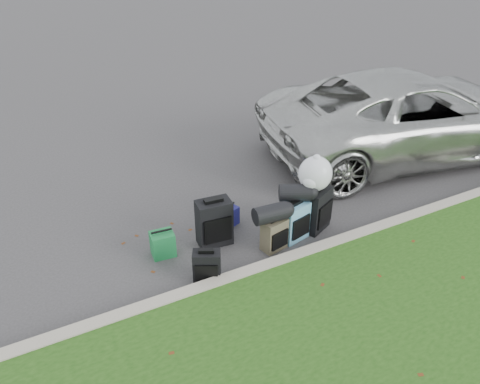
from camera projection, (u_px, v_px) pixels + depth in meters
name	position (u px, v px, depth m)	size (l,w,h in m)	color
ground	(252.00, 227.00, 7.12)	(120.00, 120.00, 0.00)	#383535
curb	(287.00, 261.00, 6.32)	(120.00, 0.18, 0.15)	#9E937F
suv	(410.00, 114.00, 8.97)	(2.65, 5.74, 1.59)	#B7B7B2
suitcase_small_black	(207.00, 266.00, 6.00)	(0.35, 0.19, 0.44)	black
suitcase_large_black_left	(214.00, 222.00, 6.62)	(0.48, 0.29, 0.70)	black
suitcase_olive	(274.00, 234.00, 6.56)	(0.35, 0.22, 0.48)	#433C2C
suitcase_teal	(294.00, 221.00, 6.74)	(0.41, 0.25, 0.59)	teal
suitcase_large_black_right	(316.00, 209.00, 6.94)	(0.45, 0.27, 0.67)	black
tote_green	(163.00, 244.00, 6.46)	(0.32, 0.25, 0.36)	#197035
tote_navy	(228.00, 216.00, 7.12)	(0.28, 0.22, 0.29)	navy
duffel_left	(271.00, 213.00, 6.35)	(0.25, 0.25, 0.47)	black
duffel_right	(295.00, 193.00, 6.62)	(0.25, 0.25, 0.44)	black
trash_bag	(315.00, 174.00, 6.66)	(0.49, 0.49, 0.49)	white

